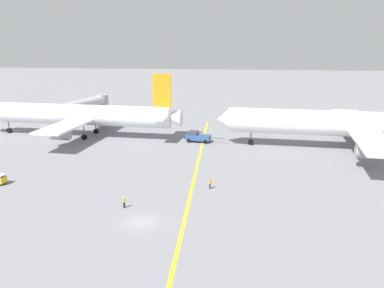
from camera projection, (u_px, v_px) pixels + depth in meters
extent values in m
plane|color=gray|center=(142.00, 222.00, 53.86)|extent=(600.00, 600.00, 0.00)
cube|color=yellow|center=(190.00, 196.00, 62.84)|extent=(7.03, 119.85, 0.01)
cylinder|color=white|center=(76.00, 115.00, 101.46)|extent=(47.30, 7.70, 4.95)
cone|color=white|center=(174.00, 118.00, 96.90)|extent=(3.83, 4.17, 3.96)
cube|color=white|center=(86.00, 118.00, 101.21)|extent=(8.62, 38.50, 0.44)
cube|color=white|center=(164.00, 116.00, 97.24)|extent=(3.95, 13.16, 0.28)
cube|color=orange|center=(162.00, 91.00, 95.89)|extent=(4.41, 0.62, 7.70)
cylinder|color=#999EA3|center=(100.00, 117.00, 112.01)|extent=(4.34, 2.84, 2.60)
cylinder|color=#999EA3|center=(61.00, 134.00, 91.64)|extent=(4.34, 2.84, 2.60)
cylinder|color=slate|center=(84.00, 132.00, 98.44)|extent=(0.28, 0.28, 2.54)
cylinder|color=black|center=(84.00, 137.00, 98.75)|extent=(1.33, 0.63, 1.30)
cylinder|color=slate|center=(96.00, 126.00, 104.92)|extent=(0.28, 0.28, 2.54)
cylinder|color=black|center=(96.00, 131.00, 105.23)|extent=(1.33, 0.63, 1.30)
cylinder|color=slate|center=(9.00, 126.00, 105.81)|extent=(0.28, 0.28, 2.54)
cylinder|color=black|center=(9.00, 130.00, 106.12)|extent=(1.33, 0.63, 1.30)
cylinder|color=white|center=(348.00, 124.00, 88.66)|extent=(51.77, 9.09, 5.47)
cone|color=white|center=(223.00, 119.00, 93.99)|extent=(3.15, 5.21, 5.03)
cube|color=white|center=(361.00, 128.00, 88.35)|extent=(9.72, 47.60, 0.44)
cylinder|color=#999EA3|center=(346.00, 124.00, 101.56)|extent=(4.37, 2.89, 2.60)
cylinder|color=#999EA3|center=(367.00, 152.00, 76.41)|extent=(4.37, 2.89, 2.60)
cylinder|color=slate|center=(368.00, 145.00, 85.63)|extent=(0.28, 0.28, 2.58)
cylinder|color=black|center=(367.00, 151.00, 85.94)|extent=(1.34, 0.64, 1.30)
cylinder|color=slate|center=(362.00, 138.00, 92.09)|extent=(0.28, 0.28, 2.58)
cylinder|color=black|center=(361.00, 144.00, 92.40)|extent=(1.34, 0.64, 1.30)
cylinder|color=slate|center=(251.00, 137.00, 93.64)|extent=(0.28, 0.28, 2.58)
cylinder|color=black|center=(251.00, 142.00, 93.95)|extent=(1.34, 0.64, 1.30)
cube|color=#2D4C8C|center=(198.00, 137.00, 96.60)|extent=(5.83, 3.27, 1.26)
cube|color=#333D47|center=(193.00, 133.00, 96.67)|extent=(2.26, 2.25, 0.90)
cylinder|color=#4C4C51|center=(217.00, 138.00, 95.37)|extent=(3.19, 0.69, 0.20)
sphere|color=orange|center=(193.00, 130.00, 96.52)|extent=(0.24, 0.24, 0.24)
cylinder|color=black|center=(189.00, 141.00, 96.15)|extent=(0.94, 0.43, 0.90)
cylinder|color=black|center=(192.00, 138.00, 98.44)|extent=(0.94, 0.43, 0.90)
cylinder|color=black|center=(205.00, 142.00, 95.06)|extent=(0.94, 0.43, 0.90)
cylinder|color=black|center=(208.00, 139.00, 97.35)|extent=(0.94, 0.43, 0.90)
cylinder|color=black|center=(4.00, 181.00, 68.65)|extent=(0.62, 0.26, 0.60)
cylinder|color=black|center=(124.00, 205.00, 58.46)|extent=(0.28, 0.28, 0.86)
cylinder|color=orange|center=(124.00, 200.00, 58.28)|extent=(0.36, 0.36, 0.61)
sphere|color=beige|center=(124.00, 197.00, 58.18)|extent=(0.23, 0.23, 0.23)
cylinder|color=#2D3351|center=(210.00, 186.00, 66.00)|extent=(0.28, 0.28, 0.88)
cylinder|color=orange|center=(210.00, 182.00, 65.82)|extent=(0.36, 0.36, 0.63)
sphere|color=#9E704C|center=(210.00, 179.00, 65.71)|extent=(0.24, 0.24, 0.24)
cylinder|color=#F24C19|center=(212.00, 181.00, 65.78)|extent=(0.05, 0.05, 0.40)
cylinder|color=#B7B7BC|center=(87.00, 104.00, 127.37)|extent=(7.22, 17.48, 3.20)
cylinder|color=#99999E|center=(102.00, 100.00, 135.14)|extent=(3.84, 3.84, 3.52)
cylinder|color=#595960|center=(101.00, 107.00, 134.74)|extent=(0.70, 0.70, 4.21)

